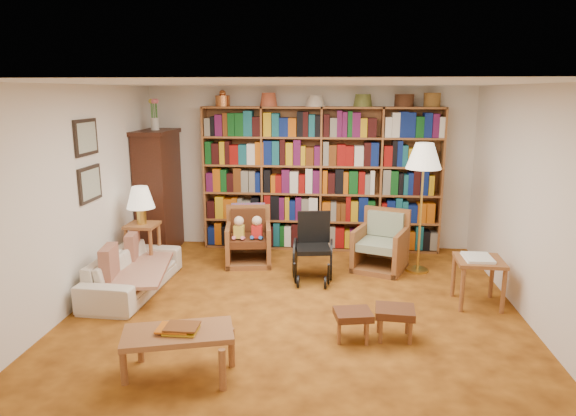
# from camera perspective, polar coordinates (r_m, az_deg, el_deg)

# --- Properties ---
(floor) EXTENTS (5.00, 5.00, 0.00)m
(floor) POSITION_cam_1_polar(r_m,az_deg,el_deg) (5.97, 0.90, -11.08)
(floor) COLOR #B4671B
(floor) RESTS_ON ground
(ceiling) EXTENTS (5.00, 5.00, 0.00)m
(ceiling) POSITION_cam_1_polar(r_m,az_deg,el_deg) (5.46, 0.99, 13.66)
(ceiling) COLOR silver
(ceiling) RESTS_ON wall_back
(wall_back) EXTENTS (5.00, 0.00, 5.00)m
(wall_back) POSITION_cam_1_polar(r_m,az_deg,el_deg) (8.04, 2.30, 4.46)
(wall_back) COLOR white
(wall_back) RESTS_ON floor
(wall_front) EXTENTS (5.00, 0.00, 5.00)m
(wall_front) POSITION_cam_1_polar(r_m,az_deg,el_deg) (3.20, -2.51, -8.69)
(wall_front) COLOR white
(wall_front) RESTS_ON floor
(wall_left) EXTENTS (0.00, 5.00, 5.00)m
(wall_left) POSITION_cam_1_polar(r_m,az_deg,el_deg) (6.28, -22.43, 1.12)
(wall_left) COLOR white
(wall_left) RESTS_ON floor
(wall_right) EXTENTS (0.00, 5.00, 5.00)m
(wall_right) POSITION_cam_1_polar(r_m,az_deg,el_deg) (5.95, 25.72, 0.19)
(wall_right) COLOR white
(wall_right) RESTS_ON floor
(bookshelf) EXTENTS (3.60, 0.30, 2.42)m
(bookshelf) POSITION_cam_1_polar(r_m,az_deg,el_deg) (7.88, 3.69, 3.68)
(bookshelf) COLOR brown
(bookshelf) RESTS_ON floor
(curio_cabinet) EXTENTS (0.50, 0.95, 2.40)m
(curio_cabinet) POSITION_cam_1_polar(r_m,az_deg,el_deg) (8.04, -14.18, 1.94)
(curio_cabinet) COLOR #3B1810
(curio_cabinet) RESTS_ON floor
(framed_pictures) EXTENTS (0.03, 0.52, 0.97)m
(framed_pictures) POSITION_cam_1_polar(r_m,az_deg,el_deg) (6.48, -21.33, 4.90)
(framed_pictures) COLOR black
(framed_pictures) RESTS_ON wall_left
(sofa) EXTENTS (1.71, 0.74, 0.49)m
(sofa) POSITION_cam_1_polar(r_m,az_deg,el_deg) (6.66, -16.85, -6.80)
(sofa) COLOR beige
(sofa) RESTS_ON floor
(sofa_throw) EXTENTS (0.96, 1.47, 0.04)m
(sofa_throw) POSITION_cam_1_polar(r_m,az_deg,el_deg) (6.63, -16.48, -6.38)
(sofa_throw) COLOR beige
(sofa_throw) RESTS_ON sofa
(cushion_left) EXTENTS (0.17, 0.38, 0.37)m
(cushion_left) POSITION_cam_1_polar(r_m,az_deg,el_deg) (6.95, -16.88, -4.20)
(cushion_left) COLOR maroon
(cushion_left) RESTS_ON sofa
(cushion_right) EXTENTS (0.19, 0.42, 0.40)m
(cushion_right) POSITION_cam_1_polar(r_m,az_deg,el_deg) (6.34, -19.24, -6.01)
(cushion_right) COLOR maroon
(cushion_right) RESTS_ON sofa
(side_table_lamp) EXTENTS (0.41, 0.41, 0.69)m
(side_table_lamp) POSITION_cam_1_polar(r_m,az_deg,el_deg) (7.19, -15.82, -3.18)
(side_table_lamp) COLOR brown
(side_table_lamp) RESTS_ON floor
(table_lamp) EXTENTS (0.37, 0.37, 0.51)m
(table_lamp) POSITION_cam_1_polar(r_m,az_deg,el_deg) (7.07, -16.08, 1.00)
(table_lamp) COLOR gold
(table_lamp) RESTS_ON side_table_lamp
(armchair_leather) EXTENTS (0.74, 0.77, 0.82)m
(armchair_leather) POSITION_cam_1_polar(r_m,az_deg,el_deg) (7.44, -4.32, -3.47)
(armchair_leather) COLOR brown
(armchair_leather) RESTS_ON floor
(armchair_sage) EXTENTS (0.89, 0.89, 0.82)m
(armchair_sage) POSITION_cam_1_polar(r_m,az_deg,el_deg) (7.29, 10.13, -4.19)
(armchair_sage) COLOR brown
(armchair_sage) RESTS_ON floor
(wheelchair) EXTENTS (0.51, 0.71, 0.88)m
(wheelchair) POSITION_cam_1_polar(r_m,az_deg,el_deg) (6.76, 2.81, -4.57)
(wheelchair) COLOR black
(wheelchair) RESTS_ON floor
(floor_lamp) EXTENTS (0.47, 0.47, 1.77)m
(floor_lamp) POSITION_cam_1_polar(r_m,az_deg,el_deg) (6.99, 14.84, 5.03)
(floor_lamp) COLOR gold
(floor_lamp) RESTS_ON floor
(side_table_papers) EXTENTS (0.54, 0.54, 0.58)m
(side_table_papers) POSITION_cam_1_polar(r_m,az_deg,el_deg) (6.30, 20.45, -6.08)
(side_table_papers) COLOR brown
(side_table_papers) RESTS_ON floor
(footstool_a) EXTENTS (0.41, 0.37, 0.30)m
(footstool_a) POSITION_cam_1_polar(r_m,az_deg,el_deg) (5.22, 7.24, -11.86)
(footstool_a) COLOR #522B15
(footstool_a) RESTS_ON floor
(footstool_b) EXTENTS (0.41, 0.35, 0.33)m
(footstool_b) POSITION_cam_1_polar(r_m,az_deg,el_deg) (5.31, 11.79, -11.41)
(footstool_b) COLOR #522B15
(footstool_b) RESTS_ON floor
(coffee_table) EXTENTS (1.03, 0.70, 0.47)m
(coffee_table) POSITION_cam_1_polar(r_m,az_deg,el_deg) (4.64, -12.10, -13.85)
(coffee_table) COLOR brown
(coffee_table) RESTS_ON floor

